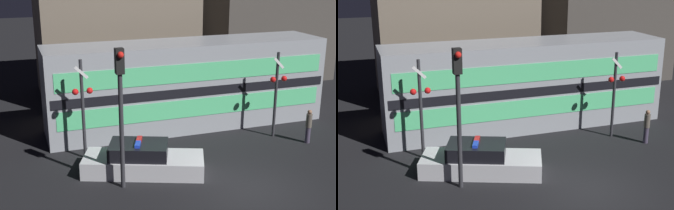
# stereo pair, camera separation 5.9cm
# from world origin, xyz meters

# --- Properties ---
(ground_plane) EXTENTS (120.00, 120.00, 0.00)m
(ground_plane) POSITION_xyz_m (0.00, 0.00, 0.00)
(ground_plane) COLOR black
(train) EXTENTS (14.09, 2.97, 4.32)m
(train) POSITION_xyz_m (0.43, 7.37, 2.16)
(train) COLOR #999EA5
(train) RESTS_ON ground_plane
(police_car) EXTENTS (5.07, 3.41, 1.37)m
(police_car) POSITION_xyz_m (-3.33, 2.68, 0.51)
(police_car) COLOR silver
(police_car) RESTS_ON ground_plane
(pedestrian) EXTENTS (0.27, 0.27, 1.60)m
(pedestrian) POSITION_xyz_m (4.80, 3.21, 0.82)
(pedestrian) COLOR #3F384C
(pedestrian) RESTS_ON ground_plane
(crossing_signal_near) EXTENTS (0.86, 0.35, 4.10)m
(crossing_signal_near) POSITION_xyz_m (3.76, 4.44, 2.35)
(crossing_signal_near) COLOR #2D2D33
(crossing_signal_near) RESTS_ON ground_plane
(crossing_signal_far) EXTENTS (0.86, 0.35, 4.30)m
(crossing_signal_far) POSITION_xyz_m (-5.23, 4.84, 2.45)
(crossing_signal_far) COLOR #2D2D33
(crossing_signal_far) RESTS_ON ground_plane
(traffic_light_corner) EXTENTS (0.30, 0.46, 5.25)m
(traffic_light_corner) POSITION_xyz_m (-4.37, 1.70, 3.33)
(traffic_light_corner) COLOR #2D2D33
(traffic_light_corner) RESTS_ON ground_plane
(building_left) EXTENTS (9.21, 6.21, 10.51)m
(building_left) POSITION_xyz_m (-1.56, 14.70, 5.25)
(building_left) COLOR #726656
(building_left) RESTS_ON ground_plane
(building_center) EXTENTS (8.45, 4.79, 7.81)m
(building_center) POSITION_xyz_m (9.62, 15.24, 3.91)
(building_center) COLOR #47423D
(building_center) RESTS_ON ground_plane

